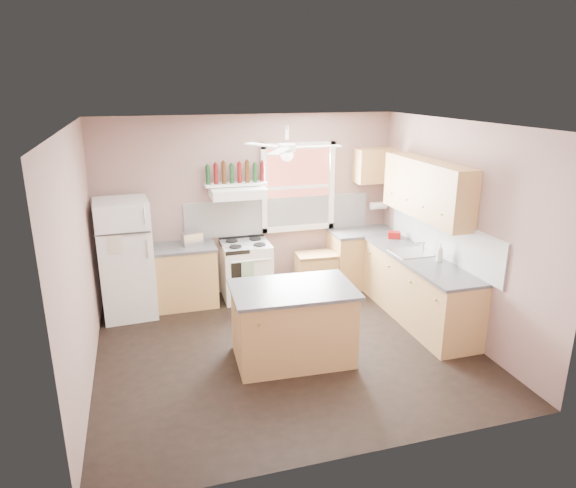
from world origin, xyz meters
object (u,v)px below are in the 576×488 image
object	(u,v)px
toaster	(192,239)
refrigerator	(126,259)
cart	(316,272)
island	(293,325)
stove	(246,271)

from	to	relation	value
toaster	refrigerator	bearing A→B (deg)	176.49
cart	island	xyz separation A→B (m)	(-0.95, -1.89, 0.13)
refrigerator	stove	size ratio (longest dim) A/B	1.92
refrigerator	stove	world-z (taller)	refrigerator
refrigerator	toaster	distance (m)	0.95
stove	cart	world-z (taller)	stove
refrigerator	toaster	world-z (taller)	refrigerator
cart	stove	bearing A→B (deg)	-179.16
refrigerator	cart	bearing A→B (deg)	-1.71
cart	island	world-z (taller)	island
refrigerator	cart	world-z (taller)	refrigerator
toaster	stove	distance (m)	0.96
stove	island	size ratio (longest dim) A/B	0.65
toaster	island	distance (m)	2.23
refrigerator	island	xyz separation A→B (m)	(1.84, -1.81, -0.39)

